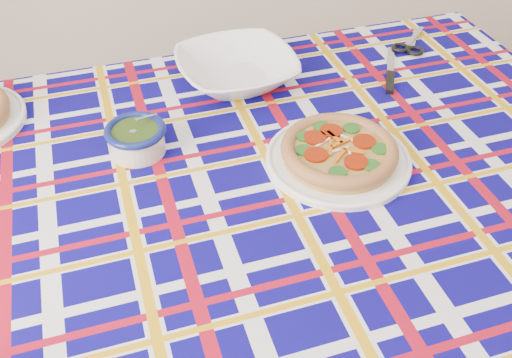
{
  "coord_description": "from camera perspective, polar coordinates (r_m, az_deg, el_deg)",
  "views": [
    {
      "loc": [
        -0.46,
        -0.61,
        1.63
      ],
      "look_at": [
        -0.27,
        0.26,
        0.86
      ],
      "focal_mm": 40.0,
      "sensor_mm": 36.0,
      "label": 1
    }
  ],
  "objects": [
    {
      "name": "table_knife",
      "position": [
        1.65,
        13.33,
        11.43
      ],
      "size": [
        0.12,
        0.25,
        0.01
      ],
      "primitive_type": null,
      "rotation": [
        0.0,
        0.0,
        1.16
      ],
      "color": "silver",
      "rests_on": "tablecloth"
    },
    {
      "name": "serving_bowl",
      "position": [
        1.51,
        -1.94,
        10.9
      ],
      "size": [
        0.35,
        0.35,
        0.07
      ],
      "primitive_type": "imported",
      "rotation": [
        0.0,
        0.0,
        0.15
      ],
      "color": "white",
      "rests_on": "tablecloth"
    },
    {
      "name": "kitchen_scissors",
      "position": [
        1.79,
        15.56,
        13.52
      ],
      "size": [
        0.2,
        0.22,
        0.02
      ],
      "primitive_type": null,
      "rotation": [
        0.0,
        0.0,
        0.92
      ],
      "color": "silver",
      "rests_on": "tablecloth"
    },
    {
      "name": "tablecloth",
      "position": [
        1.25,
        -1.72,
        -1.77
      ],
      "size": [
        1.9,
        1.3,
        0.12
      ],
      "primitive_type": null,
      "rotation": [
        0.0,
        0.0,
        0.09
      ],
      "color": "#0B0564",
      "rests_on": "dining_table"
    },
    {
      "name": "pesto_bowl",
      "position": [
        1.29,
        -11.89,
        4.15
      ],
      "size": [
        0.15,
        0.15,
        0.08
      ],
      "primitive_type": null,
      "rotation": [
        0.0,
        0.0,
        0.12
      ],
      "color": "#1E320D",
      "rests_on": "tablecloth"
    },
    {
      "name": "main_focaccia_plate",
      "position": [
        1.25,
        8.32,
        2.81
      ],
      "size": [
        0.33,
        0.33,
        0.06
      ],
      "primitive_type": null,
      "rotation": [
        0.0,
        0.0,
        0.01
      ],
      "color": "#B3893F",
      "rests_on": "tablecloth"
    },
    {
      "name": "dining_table",
      "position": [
        1.27,
        -1.69,
        -2.67
      ],
      "size": [
        1.87,
        1.27,
        0.83
      ],
      "rotation": [
        0.0,
        0.0,
        0.09
      ],
      "color": "brown",
      "rests_on": "floor"
    }
  ]
}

